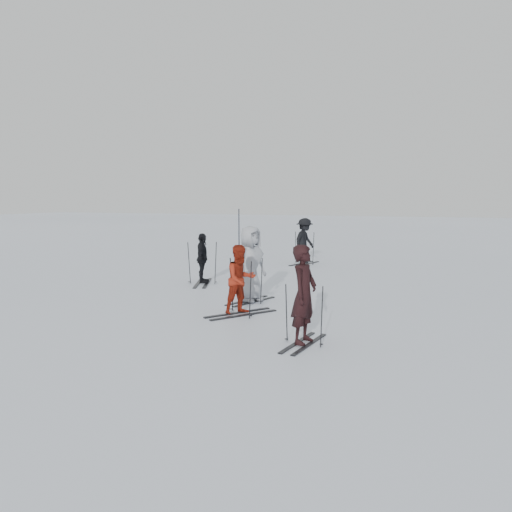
% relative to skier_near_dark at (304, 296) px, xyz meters
% --- Properties ---
extents(ground, '(120.00, 120.00, 0.00)m').
position_rel_skier_near_dark_xyz_m(ground, '(-2.69, 3.64, -0.90)').
color(ground, silver).
rests_on(ground, ground).
extents(skier_near_dark, '(0.52, 0.71, 1.80)m').
position_rel_skier_near_dark_xyz_m(skier_near_dark, '(0.00, 0.00, 0.00)').
color(skier_near_dark, black).
rests_on(skier_near_dark, ground).
extents(skier_red, '(0.93, 0.97, 1.58)m').
position_rel_skier_near_dark_xyz_m(skier_red, '(-1.96, 1.73, -0.11)').
color(skier_red, maroon).
rests_on(skier_red, ground).
extents(skier_grey, '(0.89, 1.09, 1.92)m').
position_rel_skier_near_dark_xyz_m(skier_grey, '(-2.27, 3.14, 0.06)').
color(skier_grey, '#999CA2').
rests_on(skier_grey, ground).
extents(skier_uphill_left, '(0.66, 0.98, 1.54)m').
position_rel_skier_near_dark_xyz_m(skier_uphill_left, '(-4.65, 5.12, -0.13)').
color(skier_uphill_left, black).
rests_on(skier_uphill_left, ground).
extents(skier_uphill_far, '(0.96, 1.31, 1.81)m').
position_rel_skier_near_dark_xyz_m(skier_uphill_far, '(-2.90, 10.71, 0.01)').
color(skier_uphill_far, black).
rests_on(skier_uphill_far, ground).
extents(skis_near_dark, '(1.65, 1.03, 1.13)m').
position_rel_skier_near_dark_xyz_m(skis_near_dark, '(0.00, 0.00, -0.33)').
color(skis_near_dark, black).
rests_on(skis_near_dark, ground).
extents(skis_red, '(2.03, 1.82, 1.32)m').
position_rel_skier_near_dark_xyz_m(skis_red, '(-1.96, 1.73, -0.24)').
color(skis_red, black).
rests_on(skis_red, ground).
extents(skis_grey, '(1.84, 1.37, 1.20)m').
position_rel_skier_near_dark_xyz_m(skis_grey, '(-2.27, 3.14, -0.30)').
color(skis_grey, black).
rests_on(skis_grey, ground).
extents(skis_uphill_left, '(2.06, 1.54, 1.34)m').
position_rel_skier_near_dark_xyz_m(skis_uphill_left, '(-4.65, 5.12, -0.23)').
color(skis_uphill_left, black).
rests_on(skis_uphill_left, ground).
extents(skis_uphill_far, '(2.03, 1.42, 1.34)m').
position_rel_skier_near_dark_xyz_m(skis_uphill_far, '(-2.90, 10.71, -0.23)').
color(skis_uphill_far, black).
rests_on(skis_uphill_far, ground).
extents(piste_marker, '(0.05, 0.05, 2.15)m').
position_rel_skier_near_dark_xyz_m(piste_marker, '(-6.55, 12.62, 0.18)').
color(piste_marker, black).
rests_on(piste_marker, ground).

